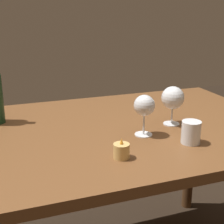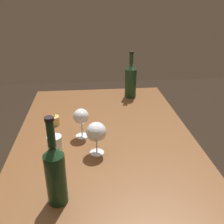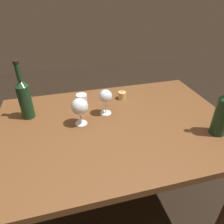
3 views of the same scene
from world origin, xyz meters
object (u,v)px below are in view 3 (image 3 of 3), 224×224
Objects in this scene: wine_glass_left at (106,97)px; votive_candle at (122,95)px; water_tumbler at (82,101)px; wine_bottle_second at (223,113)px; wine_glass_right at (80,107)px; wine_bottle at (25,98)px.

wine_glass_left reaches higher than votive_candle.
water_tumbler is (-0.12, 0.12, -0.07)m from wine_glass_left.
votive_candle is at bearing 127.10° from wine_bottle_second.
wine_glass_right is at bearing -99.58° from water_tumbler.
wine_glass_right is 0.21m from water_tumbler.
wine_bottle_second is at bearing -23.37° from wine_bottle.
wine_bottle_second reaches higher than wine_glass_right.
wine_bottle_second is 3.98× the size of water_tumbler.
wine_bottle_second is 0.79m from water_tumbler.
wine_bottle is at bearing 156.63° from wine_bottle_second.
wine_glass_right reaches higher than wine_glass_left.
wine_glass_left is 0.17m from wine_glass_right.
wine_glass_left is at bearing -44.65° from water_tumbler.
wine_glass_right is at bearing 158.57° from wine_bottle_second.
wine_bottle is (-0.28, 0.15, 0.02)m from wine_glass_right.
wine_glass_left is at bearing 147.17° from wine_bottle_second.
votive_candle is at bearing 45.85° from wine_glass_left.
water_tumbler is at bearing -173.71° from votive_candle.
wine_glass_right is 1.97× the size of water_tumbler.
wine_glass_right reaches higher than water_tumbler.
water_tumbler is at bearing 135.35° from wine_glass_left.
votive_candle is (0.27, 0.03, -0.01)m from water_tumbler.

